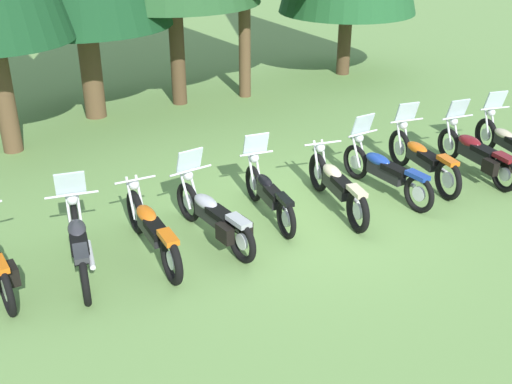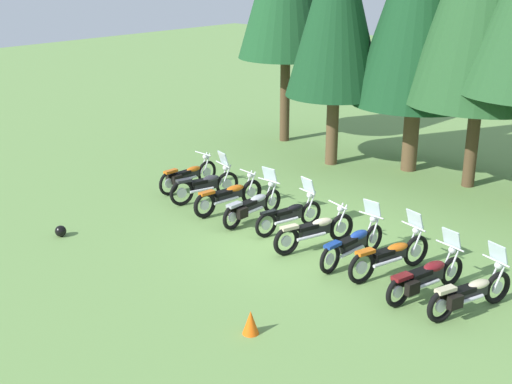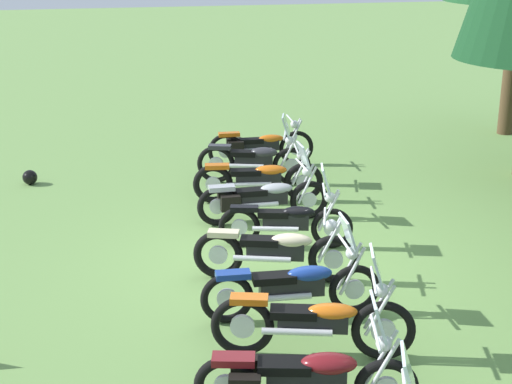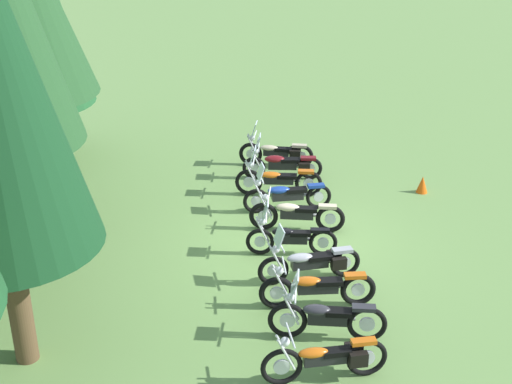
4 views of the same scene
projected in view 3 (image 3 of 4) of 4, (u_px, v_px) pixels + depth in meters
ground_plane at (278, 262)px, 11.81m from camera, size 80.00×80.00×0.00m
motorcycle_0 at (259, 146)px, 16.38m from camera, size 0.72×2.25×1.02m
motorcycle_1 at (255, 160)px, 15.27m from camera, size 0.91×2.18×1.39m
motorcycle_2 at (259, 179)px, 14.25m from camera, size 0.66×2.39×1.02m
motorcycle_3 at (262, 197)px, 13.28m from camera, size 0.77×2.30×1.35m
motorcycle_4 at (288, 221)px, 12.22m from camera, size 0.74×2.08×1.34m
motorcycle_5 at (277, 251)px, 11.06m from camera, size 0.95×2.30×1.01m
motorcycle_6 at (295, 285)px, 9.99m from camera, size 0.70×2.36×1.35m
motorcycle_7 at (315, 321)px, 9.06m from camera, size 0.90×2.33×1.38m
motorcycle_8 at (304, 376)px, 7.97m from camera, size 0.95×2.28×1.35m
dropped_helmet at (30, 177)px, 15.33m from camera, size 0.29×0.29×0.29m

